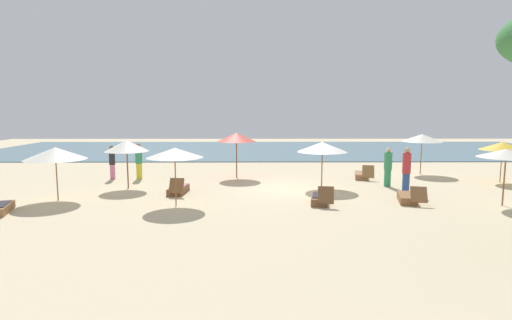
{
  "coord_description": "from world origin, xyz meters",
  "views": [
    {
      "loc": [
        -1.95,
        -17.65,
        3.54
      ],
      "look_at": [
        -1.82,
        1.58,
        1.1
      ],
      "focal_mm": 28.65,
      "sensor_mm": 36.0,
      "label": 1
    }
  ],
  "objects_px": {
    "umbrella_0": "(127,146)",
    "umbrella_1": "(422,138)",
    "person_2": "(139,161)",
    "person_3": "(406,170)",
    "lounger_2": "(362,175)",
    "umbrella_2": "(322,147)",
    "lounger_4": "(408,198)",
    "umbrella_3": "(503,146)",
    "lounger_1": "(320,199)",
    "person_1": "(112,162)",
    "umbrella_6": "(236,137)",
    "umbrella_5": "(55,153)",
    "umbrella_4": "(175,153)",
    "person_0": "(388,167)",
    "lounger_0": "(178,189)",
    "umbrella_7": "(506,153)"
  },
  "relations": [
    {
      "from": "umbrella_5",
      "to": "umbrella_4",
      "type": "bearing_deg",
      "value": -9.69
    },
    {
      "from": "umbrella_1",
      "to": "lounger_0",
      "type": "bearing_deg",
      "value": -157.73
    },
    {
      "from": "umbrella_7",
      "to": "lounger_4",
      "type": "xyz_separation_m",
      "value": [
        -3.24,
        0.6,
        -1.76
      ]
    },
    {
      "from": "umbrella_1",
      "to": "person_2",
      "type": "bearing_deg",
      "value": -174.63
    },
    {
      "from": "umbrella_6",
      "to": "person_3",
      "type": "relative_size",
      "value": 1.2
    },
    {
      "from": "person_3",
      "to": "person_0",
      "type": "bearing_deg",
      "value": 102.35
    },
    {
      "from": "umbrella_0",
      "to": "person_2",
      "type": "xyz_separation_m",
      "value": [
        -0.18,
        2.44,
        -0.98
      ]
    },
    {
      "from": "person_3",
      "to": "lounger_2",
      "type": "bearing_deg",
      "value": 103.93
    },
    {
      "from": "umbrella_1",
      "to": "person_0",
      "type": "distance_m",
      "value": 4.71
    },
    {
      "from": "umbrella_1",
      "to": "person_0",
      "type": "bearing_deg",
      "value": -129.98
    },
    {
      "from": "umbrella_4",
      "to": "umbrella_5",
      "type": "distance_m",
      "value": 4.79
    },
    {
      "from": "umbrella_1",
      "to": "umbrella_3",
      "type": "height_order",
      "value": "umbrella_1"
    },
    {
      "from": "umbrella_4",
      "to": "umbrella_1",
      "type": "bearing_deg",
      "value": 30.64
    },
    {
      "from": "umbrella_1",
      "to": "person_3",
      "type": "xyz_separation_m",
      "value": [
        -2.64,
        -4.93,
        -0.98
      ]
    },
    {
      "from": "umbrella_7",
      "to": "lounger_2",
      "type": "relative_size",
      "value": 1.22
    },
    {
      "from": "umbrella_0",
      "to": "umbrella_1",
      "type": "distance_m",
      "value": 15.13
    },
    {
      "from": "umbrella_1",
      "to": "umbrella_2",
      "type": "relative_size",
      "value": 0.99
    },
    {
      "from": "lounger_0",
      "to": "lounger_2",
      "type": "relative_size",
      "value": 0.97
    },
    {
      "from": "umbrella_5",
      "to": "lounger_2",
      "type": "height_order",
      "value": "umbrella_5"
    },
    {
      "from": "umbrella_3",
      "to": "lounger_1",
      "type": "relative_size",
      "value": 1.2
    },
    {
      "from": "lounger_4",
      "to": "person_3",
      "type": "height_order",
      "value": "person_3"
    },
    {
      "from": "lounger_0",
      "to": "umbrella_4",
      "type": "bearing_deg",
      "value": -81.9
    },
    {
      "from": "umbrella_5",
      "to": "lounger_1",
      "type": "relative_size",
      "value": 1.34
    },
    {
      "from": "umbrella_2",
      "to": "person_3",
      "type": "distance_m",
      "value": 3.64
    },
    {
      "from": "umbrella_6",
      "to": "umbrella_3",
      "type": "bearing_deg",
      "value": -6.76
    },
    {
      "from": "lounger_0",
      "to": "umbrella_5",
      "type": "bearing_deg",
      "value": -164.18
    },
    {
      "from": "umbrella_7",
      "to": "lounger_4",
      "type": "height_order",
      "value": "umbrella_7"
    },
    {
      "from": "umbrella_1",
      "to": "person_3",
      "type": "distance_m",
      "value": 5.68
    },
    {
      "from": "umbrella_4",
      "to": "person_3",
      "type": "bearing_deg",
      "value": 12.89
    },
    {
      "from": "lounger_4",
      "to": "person_2",
      "type": "xyz_separation_m",
      "value": [
        -11.64,
        5.24,
        0.75
      ]
    },
    {
      "from": "lounger_2",
      "to": "person_1",
      "type": "bearing_deg",
      "value": -179.52
    },
    {
      "from": "umbrella_1",
      "to": "lounger_4",
      "type": "distance_m",
      "value": 7.57
    },
    {
      "from": "umbrella_2",
      "to": "lounger_0",
      "type": "distance_m",
      "value": 6.51
    },
    {
      "from": "umbrella_1",
      "to": "lounger_2",
      "type": "distance_m",
      "value": 4.18
    },
    {
      "from": "lounger_1",
      "to": "person_1",
      "type": "height_order",
      "value": "person_1"
    },
    {
      "from": "lounger_0",
      "to": "person_2",
      "type": "bearing_deg",
      "value": 126.02
    },
    {
      "from": "person_0",
      "to": "person_3",
      "type": "bearing_deg",
      "value": -77.65
    },
    {
      "from": "umbrella_1",
      "to": "lounger_4",
      "type": "bearing_deg",
      "value": -115.59
    },
    {
      "from": "umbrella_1",
      "to": "umbrella_3",
      "type": "distance_m",
      "value": 3.79
    },
    {
      "from": "lounger_0",
      "to": "person_2",
      "type": "height_order",
      "value": "person_2"
    },
    {
      "from": "umbrella_0",
      "to": "person_2",
      "type": "relative_size",
      "value": 1.18
    },
    {
      "from": "umbrella_5",
      "to": "lounger_1",
      "type": "bearing_deg",
      "value": -3.13
    },
    {
      "from": "umbrella_2",
      "to": "lounger_1",
      "type": "bearing_deg",
      "value": -100.6
    },
    {
      "from": "person_1",
      "to": "person_3",
      "type": "height_order",
      "value": "person_3"
    },
    {
      "from": "lounger_4",
      "to": "umbrella_6",
      "type": "bearing_deg",
      "value": 140.25
    },
    {
      "from": "lounger_0",
      "to": "lounger_4",
      "type": "height_order",
      "value": "lounger_0"
    },
    {
      "from": "umbrella_1",
      "to": "person_2",
      "type": "distance_m",
      "value": 14.92
    },
    {
      "from": "lounger_2",
      "to": "lounger_4",
      "type": "distance_m",
      "value": 5.3
    },
    {
      "from": "umbrella_2",
      "to": "person_2",
      "type": "bearing_deg",
      "value": 164.37
    },
    {
      "from": "umbrella_1",
      "to": "lounger_4",
      "type": "relative_size",
      "value": 1.22
    }
  ]
}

